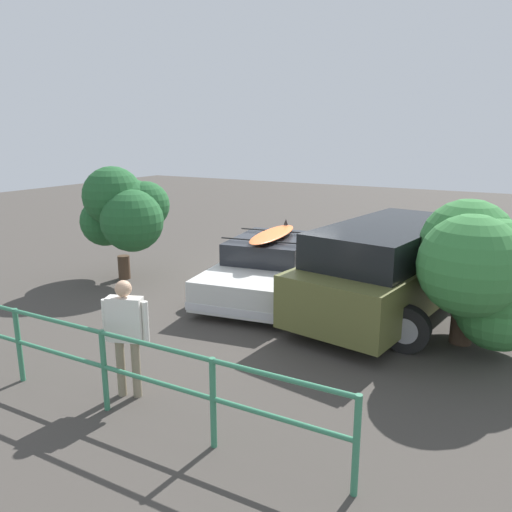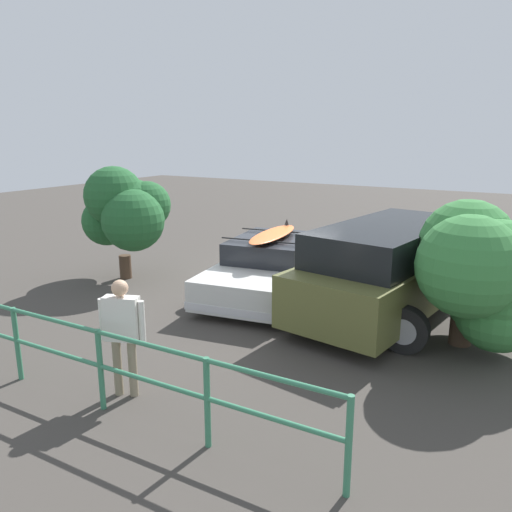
{
  "view_description": "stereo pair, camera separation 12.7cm",
  "coord_description": "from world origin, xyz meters",
  "px_view_note": "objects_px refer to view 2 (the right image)",
  "views": [
    {
      "loc": [
        -5.04,
        9.55,
        3.37
      ],
      "look_at": [
        -0.25,
        1.07,
        0.95
      ],
      "focal_mm": 35.0,
      "sensor_mm": 36.0,
      "label": 1
    },
    {
      "loc": [
        -5.15,
        9.49,
        3.37
      ],
      "look_at": [
        -0.25,
        1.07,
        0.95
      ],
      "focal_mm": 35.0,
      "sensor_mm": 36.0,
      "label": 2
    }
  ],
  "objects_px": {
    "sedan_car": "(271,267)",
    "bush_near_left": "(126,210)",
    "suv_car": "(389,268)",
    "person_bystander": "(122,327)",
    "bush_near_right": "(483,270)"
  },
  "relations": [
    {
      "from": "sedan_car",
      "to": "bush_near_left",
      "type": "xyz_separation_m",
      "value": [
        3.33,
        0.82,
        1.08
      ]
    },
    {
      "from": "suv_car",
      "to": "person_bystander",
      "type": "distance_m",
      "value": 5.18
    },
    {
      "from": "sedan_car",
      "to": "person_bystander",
      "type": "distance_m",
      "value": 4.8
    },
    {
      "from": "suv_car",
      "to": "person_bystander",
      "type": "bearing_deg",
      "value": 66.08
    },
    {
      "from": "person_bystander",
      "to": "bush_near_right",
      "type": "distance_m",
      "value": 5.4
    },
    {
      "from": "suv_car",
      "to": "bush_near_right",
      "type": "distance_m",
      "value": 1.95
    },
    {
      "from": "bush_near_left",
      "to": "bush_near_right",
      "type": "xyz_separation_m",
      "value": [
        -7.54,
        0.11,
        -0.34
      ]
    },
    {
      "from": "bush_near_left",
      "to": "bush_near_right",
      "type": "relative_size",
      "value": 0.94
    },
    {
      "from": "sedan_car",
      "to": "suv_car",
      "type": "relative_size",
      "value": 0.87
    },
    {
      "from": "sedan_car",
      "to": "suv_car",
      "type": "distance_m",
      "value": 2.56
    },
    {
      "from": "sedan_car",
      "to": "bush_near_left",
      "type": "distance_m",
      "value": 3.59
    },
    {
      "from": "person_bystander",
      "to": "bush_near_right",
      "type": "xyz_separation_m",
      "value": [
        -3.78,
        -3.83,
        0.36
      ]
    },
    {
      "from": "sedan_car",
      "to": "bush_near_right",
      "type": "xyz_separation_m",
      "value": [
        -4.22,
        0.93,
        0.74
      ]
    },
    {
      "from": "bush_near_right",
      "to": "bush_near_left",
      "type": "bearing_deg",
      "value": -0.86
    },
    {
      "from": "sedan_car",
      "to": "suv_car",
      "type": "xyz_separation_m",
      "value": [
        -2.54,
        0.03,
        0.33
      ]
    }
  ]
}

